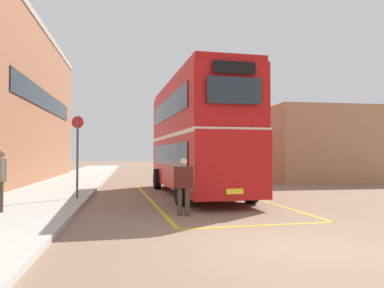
{
  "coord_description": "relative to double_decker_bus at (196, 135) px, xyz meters",
  "views": [
    {
      "loc": [
        -3.0,
        -6.59,
        1.72
      ],
      "look_at": [
        -0.1,
        10.77,
        2.2
      ],
      "focal_mm": 34.77,
      "sensor_mm": 36.0,
      "label": 1
    }
  ],
  "objects": [
    {
      "name": "ground_plane",
      "position": [
        0.26,
        5.6,
        -2.51
      ],
      "size": [
        135.6,
        135.6,
        0.0
      ],
      "primitive_type": "plane",
      "color": "#846651"
    },
    {
      "name": "pedestrian_waiting_near",
      "position": [
        -6.26,
        -4.44,
        -1.38
      ],
      "size": [
        0.43,
        0.53,
        1.71
      ],
      "color": "#473828",
      "rests_on": "sidewalk_left"
    },
    {
      "name": "sidewalk_left",
      "position": [
        -6.24,
        8.0,
        -2.44
      ],
      "size": [
        4.0,
        57.6,
        0.14
      ],
      "primitive_type": "cube",
      "color": "#B2ADA3",
      "rests_on": "ground"
    },
    {
      "name": "bay_marking_yellow",
      "position": [
        0.05,
        -1.84,
        -2.51
      ],
      "size": [
        4.81,
        11.97,
        0.01
      ],
      "color": "gold",
      "rests_on": "ground"
    },
    {
      "name": "pedestrian_boarding",
      "position": [
        -1.26,
        -5.1,
        -1.59
      ],
      "size": [
        0.53,
        0.33,
        1.61
      ],
      "color": "#473828",
      "rests_on": "ground"
    },
    {
      "name": "double_decker_bus",
      "position": [
        0.0,
        0.0,
        0.0
      ],
      "size": [
        3.17,
        9.85,
        4.75
      ],
      "color": "black",
      "rests_on": "ground"
    },
    {
      "name": "single_deck_bus",
      "position": [
        3.55,
        15.61,
        -0.87
      ],
      "size": [
        3.62,
        9.95,
        3.02
      ],
      "color": "black",
      "rests_on": "ground"
    },
    {
      "name": "depot_building_right",
      "position": [
        9.57,
        12.32,
        -0.19
      ],
      "size": [
        7.68,
        16.48,
        4.64
      ],
      "color": "#AD7A56",
      "rests_on": "ground"
    },
    {
      "name": "bus_stop_sign",
      "position": [
        -4.6,
        -1.57,
        -0.61
      ],
      "size": [
        0.43,
        0.14,
        2.95
      ],
      "color": "#4C4C51",
      "rests_on": "sidewalk_left"
    }
  ]
}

